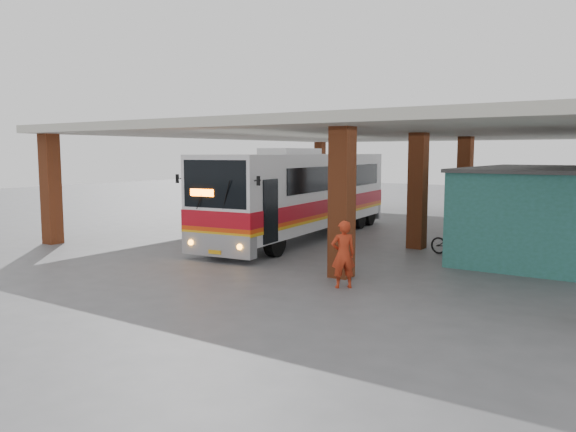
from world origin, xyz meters
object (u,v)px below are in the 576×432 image
(red_chair, at_px, (481,231))
(motorcycle, at_px, (454,243))
(pedestrian, at_px, (343,254))
(coach_bus, at_px, (302,194))

(red_chair, bearing_deg, motorcycle, -92.14)
(pedestrian, bearing_deg, coach_bus, -93.61)
(motorcycle, relative_size, red_chair, 2.40)
(motorcycle, bearing_deg, pedestrian, -179.91)
(pedestrian, xyz_separation_m, red_chair, (0.75, 10.89, -0.57))
(coach_bus, xyz_separation_m, pedestrian, (5.75, -7.03, -0.97))
(coach_bus, xyz_separation_m, red_chair, (6.50, 3.86, -1.54))
(pedestrian, bearing_deg, red_chair, -136.83)
(coach_bus, relative_size, motorcycle, 7.37)
(red_chair, bearing_deg, coach_bus, -154.92)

